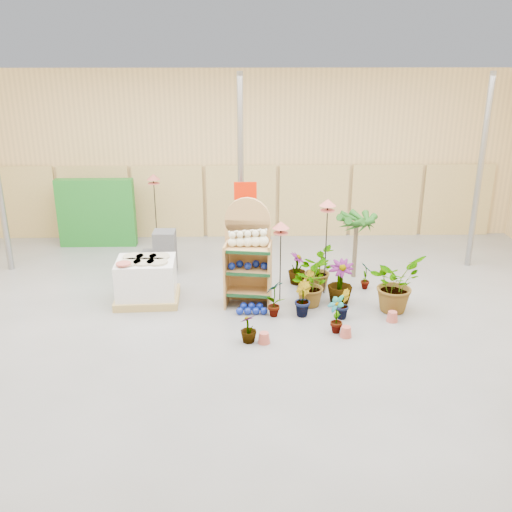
{
  "coord_description": "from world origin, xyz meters",
  "views": [
    {
      "loc": [
        0.04,
        -9.33,
        4.93
      ],
      "look_at": [
        0.3,
        1.5,
        1.0
      ],
      "focal_mm": 40.0,
      "sensor_mm": 36.0,
      "label": 1
    }
  ],
  "objects_px": {
    "bird_table_front": "(281,228)",
    "potted_plant_2": "(309,284)",
    "pallet_stack": "(147,281)",
    "display_shelf": "(248,256)"
  },
  "relations": [
    {
      "from": "bird_table_front",
      "to": "potted_plant_2",
      "type": "bearing_deg",
      "value": -18.98
    },
    {
      "from": "pallet_stack",
      "to": "potted_plant_2",
      "type": "bearing_deg",
      "value": -6.67
    },
    {
      "from": "display_shelf",
      "to": "bird_table_front",
      "type": "height_order",
      "value": "display_shelf"
    },
    {
      "from": "bird_table_front",
      "to": "potted_plant_2",
      "type": "xyz_separation_m",
      "value": [
        0.58,
        -0.2,
        -1.14
      ]
    },
    {
      "from": "bird_table_front",
      "to": "potted_plant_2",
      "type": "height_order",
      "value": "bird_table_front"
    },
    {
      "from": "display_shelf",
      "to": "pallet_stack",
      "type": "height_order",
      "value": "display_shelf"
    },
    {
      "from": "display_shelf",
      "to": "potted_plant_2",
      "type": "height_order",
      "value": "display_shelf"
    },
    {
      "from": "potted_plant_2",
      "to": "display_shelf",
      "type": "bearing_deg",
      "value": 172.31
    },
    {
      "from": "pallet_stack",
      "to": "bird_table_front",
      "type": "relative_size",
      "value": 0.77
    },
    {
      "from": "pallet_stack",
      "to": "bird_table_front",
      "type": "distance_m",
      "value": 2.97
    }
  ]
}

